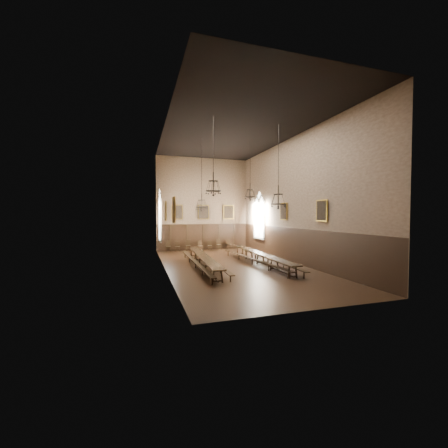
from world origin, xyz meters
name	(u,v)px	position (x,y,z in m)	size (l,w,h in m)	color
floor	(233,266)	(0.00, 0.00, -0.01)	(9.00, 18.00, 0.02)	black
ceiling	(233,131)	(0.00, 0.00, 9.01)	(9.00, 18.00, 0.02)	black
wall_back	(203,204)	(0.00, 9.01, 4.50)	(9.00, 0.02, 9.00)	#886E54
wall_front	(316,186)	(0.00, -9.01, 4.50)	(9.00, 0.02, 9.00)	#886E54
wall_left	(165,198)	(-4.51, 0.00, 4.50)	(0.02, 18.00, 9.00)	#886E54
wall_right	(292,200)	(4.51, 0.00, 4.50)	(0.02, 18.00, 9.00)	#886E54
wainscot_panelling	(233,247)	(0.00, 0.00, 1.25)	(9.00, 18.00, 2.50)	black
table_left	(203,261)	(-2.04, 0.21, 0.39)	(1.28, 9.90, 0.77)	black
table_right	(260,258)	(2.04, 0.07, 0.39)	(1.07, 9.99, 0.78)	black
bench_left_outer	(195,264)	(-2.60, 0.00, 0.28)	(0.42, 9.75, 0.44)	black
bench_left_inner	(213,262)	(-1.35, 0.22, 0.28)	(0.84, 9.62, 0.43)	black
bench_right_inner	(252,261)	(1.41, 0.04, 0.28)	(0.95, 9.66, 0.43)	black
bench_right_outer	(268,260)	(2.53, -0.13, 0.28)	(0.49, 9.78, 0.44)	black
chair_0	(168,248)	(-3.44, 8.61, 0.29)	(0.45, 0.45, 0.96)	black
chair_1	(177,248)	(-2.61, 8.50, 0.27)	(0.46, 0.46, 0.90)	black
chair_2	(188,247)	(-1.57, 8.57, 0.32)	(0.49, 0.49, 1.04)	black
chair_3	(200,248)	(-0.41, 8.50, 0.27)	(0.45, 0.45, 0.89)	black
chair_4	(210,247)	(0.57, 8.57, 0.26)	(0.42, 0.42, 0.87)	black
chair_5	(219,246)	(1.48, 8.49, 0.31)	(0.47, 0.47, 1.02)	black
chair_6	(229,246)	(2.48, 8.49, 0.30)	(0.44, 0.44, 0.98)	black
chandelier_back_left	(202,203)	(-1.66, 2.22, 4.34)	(0.83, 0.83, 5.16)	black
chandelier_back_right	(250,193)	(2.16, 2.24, 5.11)	(0.86, 0.86, 4.33)	black
chandelier_front_left	(213,186)	(-2.00, -2.34, 5.08)	(0.88, 0.88, 4.35)	black
chandelier_front_right	(278,199)	(2.20, -2.16, 4.42)	(0.94, 0.94, 5.05)	black
portrait_back_0	(177,212)	(-2.60, 8.88, 3.70)	(1.10, 0.12, 1.40)	#A98128
portrait_back_1	(203,212)	(0.00, 8.88, 3.70)	(1.10, 0.12, 1.40)	#A98128
portrait_back_2	(229,212)	(2.60, 8.88, 3.70)	(1.10, 0.12, 1.40)	#A98128
portrait_left_0	(165,211)	(-4.38, 1.00, 3.70)	(0.12, 1.00, 1.30)	#A98128
portrait_left_1	(174,210)	(-4.38, -3.50, 3.70)	(0.12, 1.00, 1.30)	#A98128
portrait_right_0	(284,211)	(4.38, 1.00, 3.70)	(0.12, 1.00, 1.30)	#A98128
portrait_right_1	(322,211)	(4.38, -3.50, 3.70)	(0.12, 1.00, 1.30)	#A98128
window_right	(259,215)	(4.43, 5.50, 3.40)	(0.20, 2.20, 4.60)	white
window_left	(160,215)	(-4.43, 5.50, 3.40)	(0.20, 2.20, 4.60)	white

